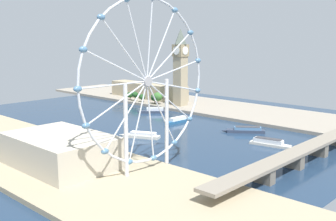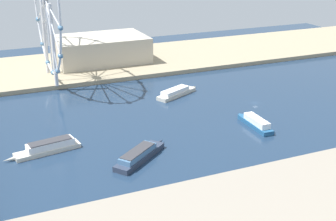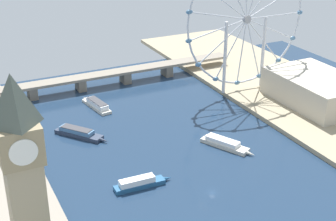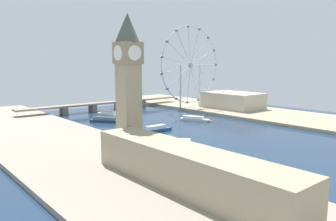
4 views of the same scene
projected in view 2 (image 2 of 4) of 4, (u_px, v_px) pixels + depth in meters
ground_plane at (255, 103)px, 278.16m from camera, size 405.76×405.76×0.00m
riverbank_right at (176, 56)px, 378.62m from camera, size 90.00×520.00×3.00m
ferris_wheel at (45, 2)px, 295.67m from camera, size 98.63×3.20×101.67m
riverside_hall at (101, 49)px, 354.34m from camera, size 45.99×68.34×19.27m
tour_boat_0 at (140, 155)px, 207.93m from camera, size 26.81×32.65×5.29m
tour_boat_2 at (177, 92)px, 290.14m from camera, size 20.06×33.85×4.87m
tour_boat_3 at (48, 147)px, 214.82m from camera, size 12.18×36.15×5.58m
tour_boat_4 at (255, 123)px, 243.06m from camera, size 31.55×6.92×5.54m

